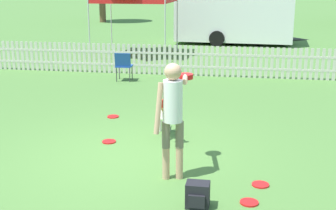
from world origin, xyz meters
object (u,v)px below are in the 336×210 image
object	(u,v)px
frisbee_near_dog	(113,117)
frisbee_midfield	(249,202)
folding_chair_center	(124,64)
equipment_trailer	(235,14)
backpack_on_grass	(198,195)
leaping_dog	(165,111)
handler_person	(173,106)
frisbee_near_handler	(260,185)
frisbee_far_scatter	(109,142)

from	to	relation	value
frisbee_near_dog	frisbee_midfield	bearing A→B (deg)	-50.66
folding_chair_center	equipment_trailer	bearing A→B (deg)	-111.40
frisbee_near_dog	backpack_on_grass	distance (m)	4.39
leaping_dog	folding_chair_center	bearing A→B (deg)	-79.58
frisbee_near_dog	frisbee_midfield	size ratio (longest dim) A/B	1.00
handler_person	equipment_trailer	size ratio (longest dim) A/B	0.29
frisbee_near_handler	backpack_on_grass	world-z (taller)	backpack_on_grass
handler_person	frisbee_midfield	xyz separation A→B (m)	(1.13, -0.67, -1.09)
frisbee_near_handler	equipment_trailer	size ratio (longest dim) A/B	0.04
equipment_trailer	frisbee_far_scatter	bearing A→B (deg)	-94.21
handler_person	frisbee_near_handler	distance (m)	1.69
frisbee_near_dog	backpack_on_grass	xyz separation A→B (m)	(2.25, -3.77, 0.15)
frisbee_midfield	frisbee_far_scatter	world-z (taller)	same
frisbee_near_handler	leaping_dog	bearing A→B (deg)	132.65
handler_person	frisbee_far_scatter	distance (m)	2.22
frisbee_near_handler	frisbee_midfield	bearing A→B (deg)	-104.85
handler_person	leaping_dog	distance (m)	1.94
leaping_dog	backpack_on_grass	bearing A→B (deg)	95.25
frisbee_near_dog	backpack_on_grass	world-z (taller)	backpack_on_grass
handler_person	frisbee_far_scatter	world-z (taller)	handler_person
frisbee_near_handler	frisbee_near_dog	distance (m)	4.27
leaping_dog	frisbee_far_scatter	bearing A→B (deg)	12.53
leaping_dog	frisbee_far_scatter	size ratio (longest dim) A/B	4.63
handler_person	equipment_trailer	distance (m)	15.38
frisbee_near_handler	frisbee_midfield	xyz separation A→B (m)	(-0.16, -0.59, 0.00)
leaping_dog	backpack_on_grass	xyz separation A→B (m)	(0.90, -2.68, -0.35)
leaping_dog	handler_person	bearing A→B (deg)	90.35
frisbee_near_dog	frisbee_midfield	xyz separation A→B (m)	(2.91, -3.55, 0.00)
frisbee_near_dog	leaping_dog	bearing A→B (deg)	-39.02
handler_person	frisbee_near_dog	bearing A→B (deg)	108.34
frisbee_midfield	backpack_on_grass	bearing A→B (deg)	-162.00
leaping_dog	folding_chair_center	distance (m)	5.12
leaping_dog	frisbee_midfield	world-z (taller)	leaping_dog
leaping_dog	frisbee_near_dog	xyz separation A→B (m)	(-1.34, 1.09, -0.50)
frisbee_far_scatter	equipment_trailer	xyz separation A→B (m)	(1.74, 14.05, 1.32)
backpack_on_grass	frisbee_far_scatter	bearing A→B (deg)	130.15
frisbee_far_scatter	backpack_on_grass	world-z (taller)	backpack_on_grass
handler_person	frisbee_near_handler	size ratio (longest dim) A/B	6.99
handler_person	leaping_dog	size ratio (longest dim) A/B	1.51
leaping_dog	equipment_trailer	bearing A→B (deg)	-106.66
leaping_dog	equipment_trailer	size ratio (longest dim) A/B	0.19
equipment_trailer	frisbee_near_handler	bearing A→B (deg)	-83.63
frisbee_far_scatter	equipment_trailer	world-z (taller)	equipment_trailer
frisbee_near_dog	handler_person	bearing A→B (deg)	-58.28
frisbee_near_dog	frisbee_far_scatter	xyz separation A→B (m)	(0.38, -1.56, 0.00)
frisbee_near_dog	frisbee_midfield	distance (m)	4.60
leaping_dog	frisbee_near_handler	xyz separation A→B (m)	(1.73, -1.87, -0.50)
frisbee_far_scatter	frisbee_near_dog	bearing A→B (deg)	103.70
frisbee_near_handler	frisbee_far_scatter	xyz separation A→B (m)	(-2.69, 1.41, 0.00)
handler_person	frisbee_near_handler	xyz separation A→B (m)	(1.29, -0.08, -1.09)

